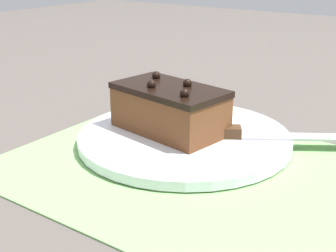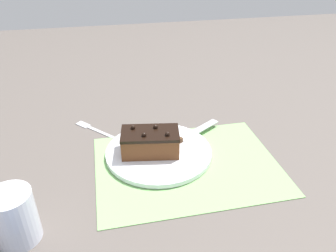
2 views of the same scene
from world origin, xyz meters
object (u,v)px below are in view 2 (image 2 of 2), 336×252
(dessert_fork, at_px, (92,128))
(cake_plate, at_px, (159,152))
(chocolate_cake, at_px, (150,142))
(drinking_glass, at_px, (14,217))
(serving_knife, at_px, (181,139))

(dessert_fork, bearing_deg, cake_plate, -87.68)
(chocolate_cake, distance_m, drinking_glass, 0.36)
(chocolate_cake, relative_size, serving_knife, 0.78)
(drinking_glass, height_order, dessert_fork, drinking_glass)
(drinking_glass, bearing_deg, serving_knife, 32.60)
(serving_knife, height_order, dessert_fork, serving_knife)
(drinking_glass, bearing_deg, dessert_fork, 69.94)
(serving_knife, relative_size, drinking_glass, 1.85)
(cake_plate, bearing_deg, dessert_fork, 134.82)
(cake_plate, distance_m, serving_knife, 0.08)
(dessert_fork, bearing_deg, serving_knife, -73.02)
(serving_knife, bearing_deg, drinking_glass, -89.99)
(chocolate_cake, relative_size, dessert_fork, 1.31)
(chocolate_cake, distance_m, serving_knife, 0.10)
(serving_knife, relative_size, dessert_fork, 1.68)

